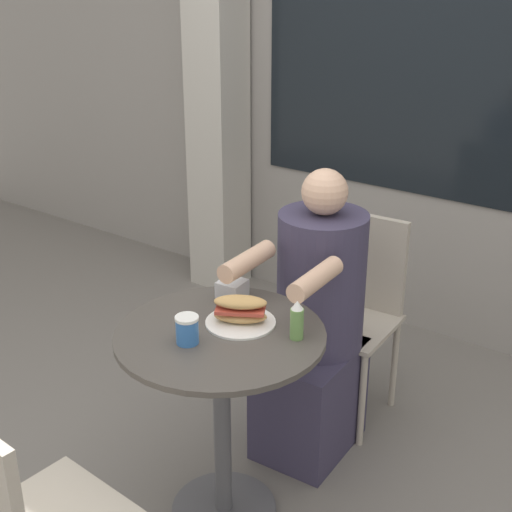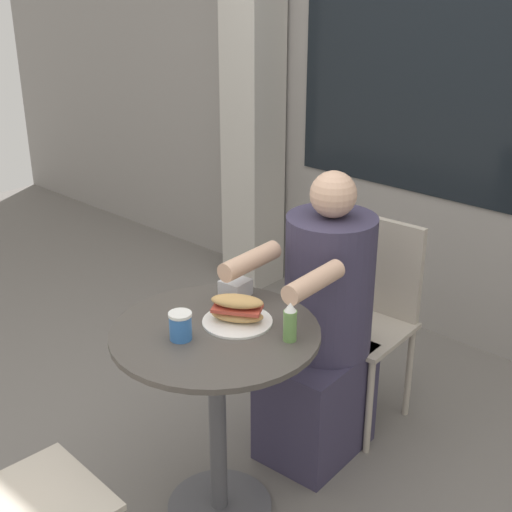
{
  "view_description": "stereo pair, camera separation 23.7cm",
  "coord_description": "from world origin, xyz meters",
  "views": [
    {
      "loc": [
        1.28,
        -1.57,
        1.87
      ],
      "look_at": [
        0.0,
        0.2,
        0.94
      ],
      "focal_mm": 50.0,
      "sensor_mm": 36.0,
      "label": 1
    },
    {
      "loc": [
        1.47,
        -1.42,
        1.87
      ],
      "look_at": [
        0.0,
        0.2,
        0.94
      ],
      "focal_mm": 50.0,
      "sensor_mm": 36.0,
      "label": 2
    }
  ],
  "objects": [
    {
      "name": "ground_plane",
      "position": [
        0.0,
        0.0,
        0.0
      ],
      "size": [
        8.0,
        8.0,
        0.0
      ],
      "primitive_type": "plane",
      "color": "slate"
    },
    {
      "name": "storefront_wall",
      "position": [
        -0.0,
        1.74,
        1.4
      ],
      "size": [
        8.0,
        0.09,
        2.8
      ],
      "color": "gray",
      "rests_on": "ground_plane"
    },
    {
      "name": "lattice_pillar",
      "position": [
        -1.25,
        1.55,
        1.2
      ],
      "size": [
        0.26,
        0.26,
        2.4
      ],
      "color": "#B2ADA3",
      "rests_on": "ground_plane"
    },
    {
      "name": "cafe_table",
      "position": [
        0.0,
        0.0,
        0.54
      ],
      "size": [
        0.69,
        0.69,
        0.74
      ],
      "color": "#47423D",
      "rests_on": "ground_plane"
    },
    {
      "name": "diner_chair",
      "position": [
        0.04,
        0.88,
        0.52
      ],
      "size": [
        0.4,
        0.4,
        0.87
      ],
      "rotation": [
        0.0,
        0.0,
        3.2
      ],
      "color": "#ADA393",
      "rests_on": "ground_plane"
    },
    {
      "name": "seated_diner",
      "position": [
        0.04,
        0.53,
        0.51
      ],
      "size": [
        0.36,
        0.62,
        1.16
      ],
      "rotation": [
        0.0,
        0.0,
        3.2
      ],
      "color": "#38334C",
      "rests_on": "ground_plane"
    },
    {
      "name": "sandwich_on_plate",
      "position": [
        0.02,
        0.09,
        0.78
      ],
      "size": [
        0.23,
        0.23,
        0.1
      ],
      "rotation": [
        0.0,
        0.0,
        0.52
      ],
      "color": "white",
      "rests_on": "cafe_table"
    },
    {
      "name": "drink_cup",
      "position": [
        -0.04,
        -0.11,
        0.79
      ],
      "size": [
        0.08,
        0.08,
        0.09
      ],
      "color": "#336BB7",
      "rests_on": "cafe_table"
    },
    {
      "name": "napkin_box",
      "position": [
        -0.13,
        0.23,
        0.77
      ],
      "size": [
        0.1,
        0.1,
        0.06
      ],
      "rotation": [
        0.0,
        0.0,
        0.09
      ],
      "color": "silver",
      "rests_on": "cafe_table"
    },
    {
      "name": "condiment_bottle",
      "position": [
        0.22,
        0.11,
        0.81
      ],
      "size": [
        0.04,
        0.04,
        0.13
      ],
      "color": "#66934C",
      "rests_on": "cafe_table"
    }
  ]
}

